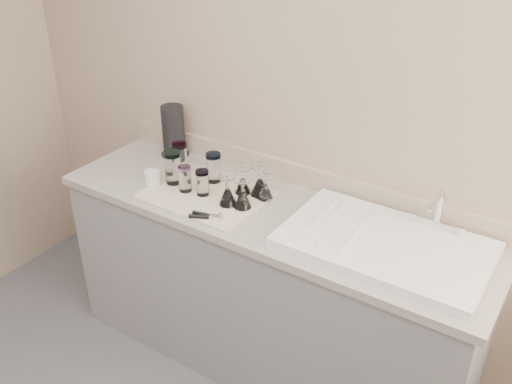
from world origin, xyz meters
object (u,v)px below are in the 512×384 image
Objects in this scene: goblet_extra at (265,189)px; tumbler_magenta at (173,167)px; goblet_front_right at (242,198)px; white_mug at (152,179)px; can_opener at (207,216)px; tumbler_teal at (180,157)px; sink_unit at (386,244)px; paper_towel_roll at (173,132)px; tumbler_lavender at (202,182)px; goblet_back_right at (260,185)px; goblet_front_left at (228,195)px; tumbler_blue at (185,179)px; goblet_back_left at (243,184)px; tumbler_purple at (214,167)px.

tumbler_magenta is at bearing -165.51° from goblet_extra.
white_mug is (-0.48, -0.06, -0.02)m from goblet_front_right.
tumbler_magenta is 1.13× the size of can_opener.
tumbler_teal is 0.47m from can_opener.
sink_unit is 0.62m from goblet_extra.
goblet_front_right is 0.52× the size of paper_towel_roll.
tumbler_lavender is at bearing -27.38° from tumbler_teal.
goblet_back_right reaches higher than white_mug.
goblet_back_right is 0.53m from white_mug.
tumbler_teal is 0.46m from goblet_back_right.
sink_unit is 6.21× the size of goblet_extra.
goblet_back_right is at bearing 173.66° from sink_unit.
goblet_back_right is 0.04m from goblet_extra.
sink_unit is 1.29m from paper_towel_roll.
goblet_front_left is at bearing -115.74° from goblet_back_right.
tumbler_blue is 1.10× the size of white_mug.
tumbler_blue is at bearing -178.18° from goblet_front_left.
tumbler_teal is 1.16× the size of goblet_back_left.
tumbler_purple reaches higher than goblet_extra.
tumbler_lavender is (0.04, -0.14, -0.01)m from tumbler_purple.
sink_unit is 0.88m from tumbler_lavender.
paper_towel_roll is (-0.13, 0.32, 0.10)m from white_mug.
goblet_front_left is 0.18m from goblet_extra.
goblet_front_left is at bearing 6.41° from white_mug.
goblet_front_left reaches higher than tumbler_blue.
tumbler_blue is at bearing -174.84° from sink_unit.
sink_unit is at bearing -2.64° from tumbler_teal.
tumbler_blue is at bearing -175.82° from goblet_front_right.
tumbler_magenta is at bearing -50.41° from paper_towel_roll.
paper_towel_roll reaches higher than tumbler_blue.
tumbler_magenta is 1.11× the size of goblet_front_left.
tumbler_purple is 0.39m from paper_towel_roll.
goblet_extra is (-0.62, 0.06, 0.03)m from sink_unit.
tumbler_lavender is at bearing 11.85° from white_mug.
can_opener is (0.38, -0.28, -0.07)m from tumbler_teal.
goblet_extra is at bearing -0.80° from tumbler_purple.
goblet_back_left reaches higher than goblet_extra.
tumbler_teal is at bearing 165.75° from goblet_front_right.
white_mug is at bearing -157.83° from goblet_back_right.
can_opener is (-0.73, -0.23, -0.00)m from sink_unit.
tumbler_teal reaches higher than goblet_extra.
goblet_front_left is 1.12× the size of goblet_extra.
tumbler_teal is 1.23× the size of tumbler_blue.
tumbler_blue is (-0.05, -0.15, -0.01)m from tumbler_purple.
sink_unit is 0.66m from goblet_back_right.
tumbler_teal is at bearing 136.17° from tumbler_blue.
paper_towel_roll reaches higher than goblet_front_left.
sink_unit is at bearing 4.62° from tumbler_lavender.
tumbler_teal is 0.12m from tumbler_magenta.
tumbler_teal is 0.95× the size of tumbler_magenta.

